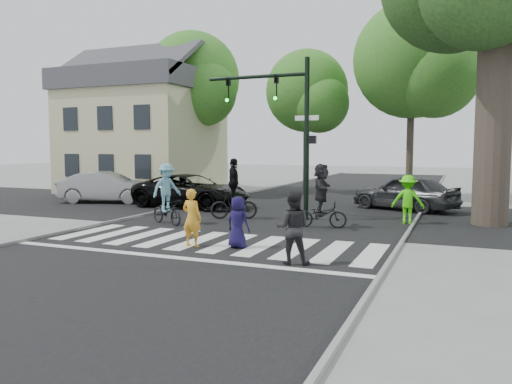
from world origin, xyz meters
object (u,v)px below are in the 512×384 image
at_px(pedestrian_woman, 192,218).
at_px(car_silver, 107,187).
at_px(car_suv, 191,191).
at_px(traffic_signal, 285,116).
at_px(cyclist_mid, 234,194).
at_px(cyclist_right, 321,199).
at_px(cyclist_left, 167,198).
at_px(pedestrian_adult, 293,228).
at_px(pedestrian_child, 238,222).
at_px(car_grey, 405,192).

relative_size(pedestrian_woman, car_silver, 0.34).
bearing_deg(car_suv, traffic_signal, -106.16).
height_order(cyclist_mid, cyclist_right, cyclist_mid).
height_order(cyclist_mid, car_suv, cyclist_mid).
bearing_deg(traffic_signal, cyclist_left, -139.71).
relative_size(pedestrian_adult, car_silver, 0.37).
bearing_deg(cyclist_right, cyclist_left, -165.62).
height_order(pedestrian_adult, car_silver, pedestrian_adult).
xyz_separation_m(pedestrian_child, cyclist_mid, (-2.43, 4.94, 0.24)).
height_order(pedestrian_child, pedestrian_adult, pedestrian_adult).
distance_m(cyclist_left, car_suv, 5.01).
bearing_deg(cyclist_mid, cyclist_right, -12.05).
bearing_deg(car_suv, pedestrian_child, -139.03).
bearing_deg(car_silver, cyclist_left, -143.96).
distance_m(pedestrian_adult, cyclist_mid, 7.54).
height_order(pedestrian_adult, cyclist_right, cyclist_right).
bearing_deg(cyclist_left, pedestrian_child, -34.90).
bearing_deg(car_grey, cyclist_mid, -24.72).
bearing_deg(pedestrian_child, pedestrian_adult, 159.07).
xyz_separation_m(cyclist_left, car_grey, (7.34, 7.40, -0.17)).
distance_m(traffic_signal, car_suv, 6.28).
bearing_deg(traffic_signal, car_grey, 48.91).
distance_m(cyclist_left, cyclist_right, 5.40).
bearing_deg(pedestrian_child, traffic_signal, -72.81).
xyz_separation_m(pedestrian_adult, cyclist_left, (-6.00, 4.02, 0.08)).
relative_size(cyclist_left, cyclist_right, 0.99).
xyz_separation_m(pedestrian_adult, car_suv, (-7.72, 8.73, -0.11)).
bearing_deg(cyclist_mid, pedestrian_woman, -77.29).
bearing_deg(pedestrian_woman, pedestrian_child, -161.85).
distance_m(cyclist_mid, car_suv, 4.23).
relative_size(cyclist_mid, car_suv, 0.43).
relative_size(pedestrian_child, pedestrian_adult, 0.82).
bearing_deg(cyclist_left, cyclist_mid, 52.54).
relative_size(traffic_signal, cyclist_mid, 2.60).
relative_size(pedestrian_woman, car_suv, 0.30).
height_order(cyclist_left, car_suv, cyclist_left).
distance_m(car_suv, car_silver, 4.79).
bearing_deg(car_grey, traffic_signal, -18.56).
bearing_deg(cyclist_mid, cyclist_left, -127.46).
relative_size(traffic_signal, pedestrian_adult, 3.50).
distance_m(cyclist_right, car_grey, 6.42).
bearing_deg(cyclist_right, car_silver, 163.61).
bearing_deg(car_suv, cyclist_left, -156.42).
bearing_deg(car_suv, pedestrian_adult, -135.00).
bearing_deg(car_suv, car_grey, -69.91).
height_order(traffic_signal, car_silver, traffic_signal).
relative_size(pedestrian_child, car_suv, 0.26).
xyz_separation_m(pedestrian_child, car_suv, (-5.77, 7.53, 0.04)).
relative_size(pedestrian_woman, cyclist_mid, 0.69).
bearing_deg(car_silver, cyclist_right, -123.96).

